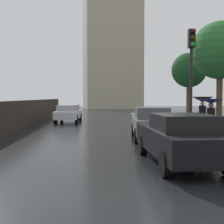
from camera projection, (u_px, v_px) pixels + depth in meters
ground at (73, 209)px, 5.41m from camera, size 120.00×120.00×0.00m
car_white_near_kerb at (69, 113)px, 24.22m from camera, size 1.86×4.58×1.34m
car_grey_mid_road at (151, 123)px, 14.26m from camera, size 1.88×3.90×1.49m
car_black_behind_camera at (180, 138)px, 9.00m from camera, size 1.98×4.65×1.47m
pedestrian_with_umbrella_near at (203, 104)px, 15.44m from camera, size 1.09×1.09×1.83m
pedestrian_with_umbrella_far at (211, 108)px, 12.55m from camera, size 0.98×0.98×1.74m
traffic_light at (191, 64)px, 12.57m from camera, size 0.26×0.39×4.55m
street_tree_near at (189, 71)px, 22.91m from camera, size 2.57×2.57×5.23m
street_tree_mid at (220, 51)px, 15.57m from camera, size 2.90×2.90×5.75m
distant_tower at (112, 36)px, 52.46m from camera, size 10.18×8.64×27.62m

